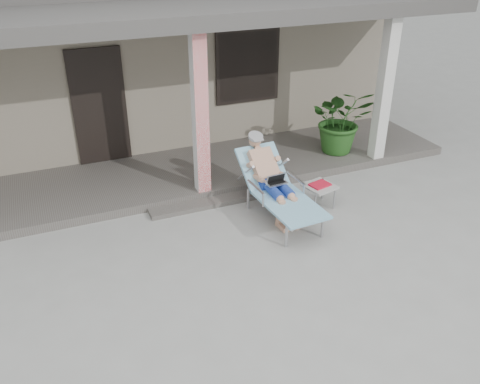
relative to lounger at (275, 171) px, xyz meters
name	(u,v)px	position (x,y,z in m)	size (l,w,h in m)	color
ground	(255,267)	(-0.86, -1.20, -0.76)	(60.00, 60.00, 0.00)	#9E9E99
house	(138,46)	(-0.86, 5.30, 0.91)	(10.40, 5.40, 3.30)	gray
porch_deck	(188,173)	(-0.86, 1.80, -0.68)	(10.00, 2.00, 0.15)	#605B56
porch_overhang	(181,19)	(-0.86, 1.75, 2.03)	(10.00, 2.30, 2.85)	silver
porch_step	(209,203)	(-0.86, 0.65, -0.72)	(2.00, 0.30, 0.07)	#605B56
lounger	(275,171)	(0.00, 0.00, 0.00)	(0.81, 1.92, 1.23)	#B7B7BC
side_table	(320,187)	(0.79, -0.07, -0.42)	(0.54, 0.54, 0.40)	#AFAFAA
potted_palm	(341,120)	(2.12, 1.46, 0.04)	(1.16, 1.01, 1.29)	#26591E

